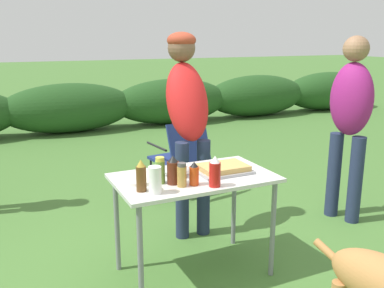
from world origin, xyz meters
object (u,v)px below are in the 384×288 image
at_px(food_tray, 223,169).
at_px(standing_person_in_navy_coat, 350,113).
at_px(spice_jar, 182,175).
at_px(plate_stack, 139,180).
at_px(beer_bottle, 141,176).
at_px(mixing_bowl, 176,170).
at_px(bbq_sauce_bottle, 173,170).
at_px(camp_chair_green_behind_table, 181,154).
at_px(paper_cup_stack, 155,180).
at_px(ketchup_bottle, 215,172).
at_px(hot_sauce_bottle, 194,174).
at_px(relish_jar, 160,171).
at_px(folding_table, 194,187).
at_px(standing_person_with_beanie, 187,109).

height_order(food_tray, standing_person_in_navy_coat, standing_person_in_navy_coat).
bearing_deg(standing_person_in_navy_coat, spice_jar, -94.54).
bearing_deg(spice_jar, plate_stack, 135.94).
bearing_deg(beer_bottle, spice_jar, -6.23).
xyz_separation_m(mixing_bowl, standing_person_in_navy_coat, (1.79, 0.22, 0.24)).
bearing_deg(bbq_sauce_bottle, beer_bottle, -169.59).
bearing_deg(camp_chair_green_behind_table, paper_cup_stack, -125.86).
bearing_deg(ketchup_bottle, standing_person_in_navy_coat, 17.68).
bearing_deg(hot_sauce_bottle, beer_bottle, 174.54).
bearing_deg(spice_jar, relish_jar, 131.07).
relative_size(folding_table, ketchup_bottle, 5.38).
xyz_separation_m(plate_stack, ketchup_bottle, (0.41, -0.30, 0.09)).
relative_size(bbq_sauce_bottle, relish_jar, 1.08).
relative_size(food_tray, standing_person_in_navy_coat, 0.22).
relative_size(plate_stack, relish_jar, 1.29).
bearing_deg(spice_jar, standing_person_with_beanie, 63.42).
xyz_separation_m(paper_cup_stack, ketchup_bottle, (0.39, -0.04, 0.01)).
xyz_separation_m(plate_stack, relish_jar, (0.12, -0.09, 0.08)).
bearing_deg(standing_person_with_beanie, bbq_sauce_bottle, -117.62).
distance_m(bbq_sauce_bottle, beer_bottle, 0.24).
bearing_deg(plate_stack, spice_jar, -44.06).
height_order(plate_stack, spice_jar, spice_jar).
bearing_deg(camp_chair_green_behind_table, standing_person_in_navy_coat, -53.78).
bearing_deg(standing_person_in_navy_coat, beer_bottle, -96.91).
relative_size(spice_jar, relish_jar, 0.89).
relative_size(plate_stack, standing_person_in_navy_coat, 0.14).
bearing_deg(mixing_bowl, hot_sauce_bottle, -83.10).
bearing_deg(folding_table, standing_person_with_beanie, 69.20).
relative_size(mixing_bowl, beer_bottle, 0.95).
relative_size(relish_jar, ketchup_bottle, 0.87).
relative_size(mixing_bowl, bbq_sauce_bottle, 1.01).
distance_m(plate_stack, ketchup_bottle, 0.52).
xyz_separation_m(standing_person_in_navy_coat, camp_chair_green_behind_table, (-1.15, 1.19, -0.55)).
relative_size(paper_cup_stack, bbq_sauce_bottle, 0.89).
xyz_separation_m(food_tray, spice_jar, (-0.38, -0.15, 0.05)).
distance_m(food_tray, ketchup_bottle, 0.31).
bearing_deg(hot_sauce_bottle, paper_cup_stack, -171.81).
bearing_deg(plate_stack, camp_chair_green_behind_table, 57.09).
relative_size(relish_jar, hot_sauce_bottle, 1.14).
relative_size(food_tray, bbq_sauce_bottle, 1.96).
relative_size(folding_table, camp_chair_green_behind_table, 1.32).
distance_m(standing_person_with_beanie, standing_person_in_navy_coat, 1.49).
xyz_separation_m(mixing_bowl, beer_bottle, (-0.32, -0.20, 0.06)).
distance_m(bbq_sauce_bottle, hot_sauce_bottle, 0.14).
bearing_deg(food_tray, hot_sauce_bottle, -153.21).
relative_size(food_tray, mixing_bowl, 1.95).
distance_m(beer_bottle, hot_sauce_bottle, 0.35).
xyz_separation_m(plate_stack, spice_jar, (0.22, -0.21, 0.07)).
xyz_separation_m(food_tray, hot_sauce_bottle, (-0.30, -0.15, 0.05)).
relative_size(relish_jar, standing_person_in_navy_coat, 0.11).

